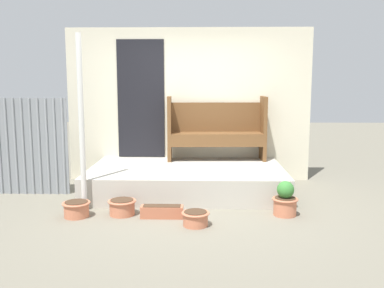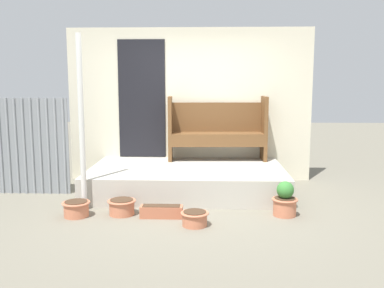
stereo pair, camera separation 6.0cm
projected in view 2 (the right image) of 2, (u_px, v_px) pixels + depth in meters
ground_plane at (186, 209)px, 5.77m from camera, size 24.00×24.00×0.00m
porch_slab at (187, 180)px, 6.61m from camera, size 2.96×1.75×0.39m
house_wall at (187, 105)px, 7.34m from camera, size 4.16×0.08×2.60m
support_post at (82, 124)px, 5.57m from camera, size 0.07×0.07×2.32m
bench at (217, 128)px, 7.14m from camera, size 1.64×0.47×1.07m
flower_pot_left at (76, 208)px, 5.45m from camera, size 0.36×0.36×0.20m
flower_pot_middle at (122, 206)px, 5.52m from camera, size 0.37×0.37×0.20m
flower_pot_right at (195, 218)px, 5.10m from camera, size 0.34×0.34×0.18m
flower_pot_far_right at (285, 201)px, 5.47m from camera, size 0.33×0.33×0.45m
planter_box_rect at (161, 211)px, 5.41m from camera, size 0.54×0.17×0.16m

